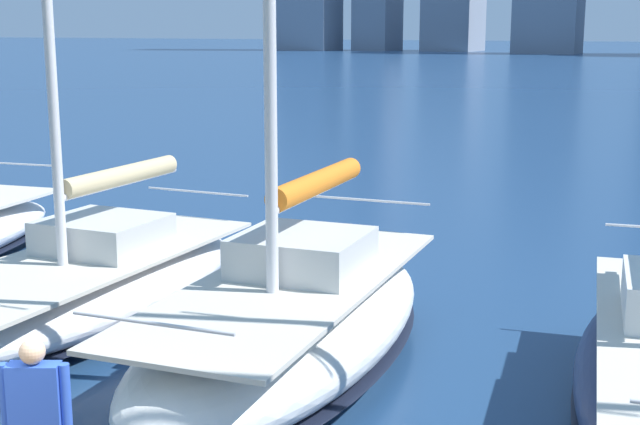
{
  "coord_description": "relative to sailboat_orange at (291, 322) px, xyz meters",
  "views": [
    {
      "loc": [
        -5.41,
        4.2,
        4.66
      ],
      "look_at": [
        -0.27,
        -6.41,
        2.2
      ],
      "focal_mm": 50.0,
      "sensor_mm": 36.0,
      "label": 1
    }
  ],
  "objects": [
    {
      "name": "sailboat_tan",
      "position": [
        4.09,
        -0.72,
        -0.13
      ],
      "size": [
        3.23,
        7.68,
        10.08
      ],
      "color": "white",
      "rests_on": "ground"
    },
    {
      "name": "person_blue_shirt",
      "position": [
        -0.3,
        5.07,
        0.82
      ],
      "size": [
        0.54,
        0.35,
        1.59
      ],
      "color": "#4C473D",
      "rests_on": "dock_pier"
    },
    {
      "name": "sailboat_orange",
      "position": [
        0.0,
        0.0,
        0.0
      ],
      "size": [
        3.4,
        7.69,
        9.55
      ],
      "color": "white",
      "rests_on": "ground"
    }
  ]
}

